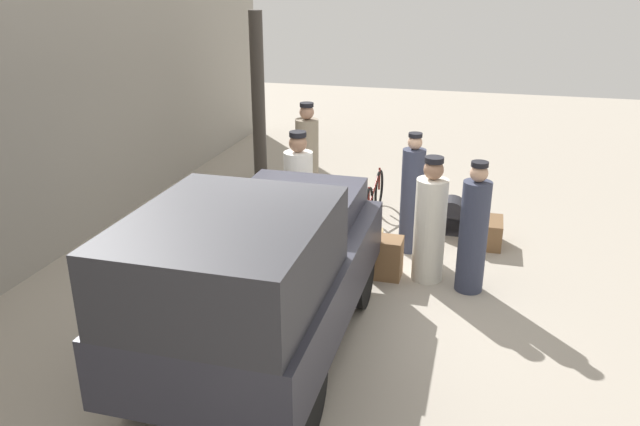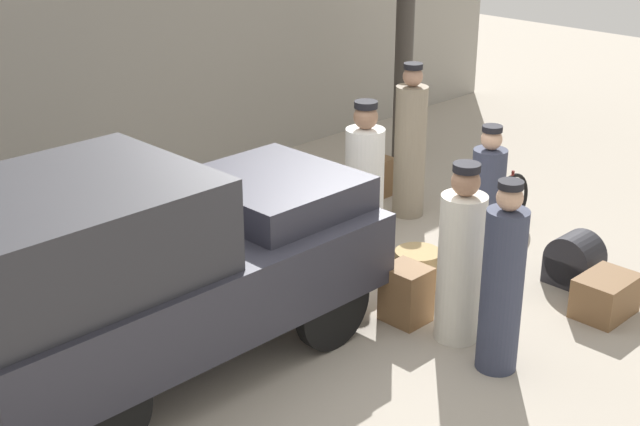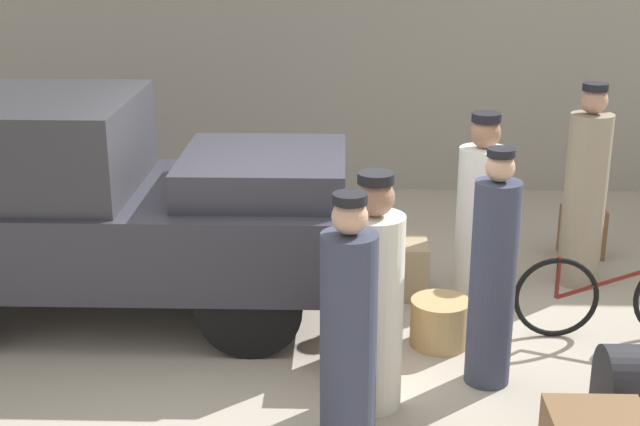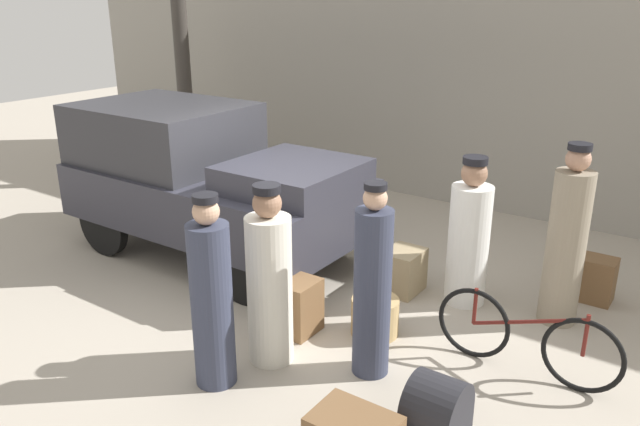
{
  "view_description": "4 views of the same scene",
  "coord_description": "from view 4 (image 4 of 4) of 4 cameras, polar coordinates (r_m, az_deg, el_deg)",
  "views": [
    {
      "loc": [
        -7.0,
        -1.75,
        3.84
      ],
      "look_at": [
        0.2,
        0.2,
        0.95
      ],
      "focal_mm": 35.0,
      "sensor_mm": 36.0,
      "label": 1
    },
    {
      "loc": [
        -5.33,
        -5.36,
        4.17
      ],
      "look_at": [
        0.2,
        0.2,
        0.95
      ],
      "focal_mm": 50.0,
      "sensor_mm": 36.0,
      "label": 2
    },
    {
      "loc": [
        0.4,
        -6.7,
        3.27
      ],
      "look_at": [
        0.2,
        0.2,
        0.95
      ],
      "focal_mm": 50.0,
      "sensor_mm": 36.0,
      "label": 3
    },
    {
      "loc": [
        3.83,
        -5.04,
        3.23
      ],
      "look_at": [
        0.2,
        0.2,
        0.95
      ],
      "focal_mm": 35.0,
      "sensor_mm": 36.0,
      "label": 4
    }
  ],
  "objects": [
    {
      "name": "porter_with_bicycle",
      "position": [
        5.4,
        4.81,
        -6.88
      ],
      "size": [
        0.33,
        0.33,
        1.77
      ],
      "color": "#33384C",
      "rests_on": "ground"
    },
    {
      "name": "suitcase_tan_flat",
      "position": [
        6.25,
        -2.03,
        -8.52
      ],
      "size": [
        0.36,
        0.4,
        0.55
      ],
      "color": "brown",
      "rests_on": "ground"
    },
    {
      "name": "canopy_pillar_left",
      "position": [
        11.11,
        -12.27,
        10.8
      ],
      "size": [
        0.26,
        0.26,
        3.2
      ],
      "color": "#38332D",
      "rests_on": "ground"
    },
    {
      "name": "truck",
      "position": [
        8.03,
        -10.68,
        3.37
      ],
      "size": [
        3.83,
        1.83,
        1.87
      ],
      "color": "black",
      "rests_on": "ground"
    },
    {
      "name": "suitcase_black_upright",
      "position": [
        7.5,
        23.8,
        -5.55
      ],
      "size": [
        0.41,
        0.32,
        0.5
      ],
      "color": "brown",
      "rests_on": "ground"
    },
    {
      "name": "bicycle",
      "position": [
        5.87,
        18.28,
        -10.78
      ],
      "size": [
        1.64,
        0.04,
        0.73
      ],
      "color": "black",
      "rests_on": "ground"
    },
    {
      "name": "station_building_facade",
      "position": [
        9.93,
        12.21,
        13.58
      ],
      "size": [
        16.0,
        0.15,
        4.5
      ],
      "color": "gray",
      "rests_on": "ground"
    },
    {
      "name": "porter_carrying_trunk",
      "position": [
        6.67,
        21.6,
        -2.56
      ],
      "size": [
        0.38,
        0.38,
        1.88
      ],
      "color": "gray",
      "rests_on": "ground"
    },
    {
      "name": "conductor_in_dark_uniform",
      "position": [
        5.61,
        -4.64,
        -6.44
      ],
      "size": [
        0.41,
        0.41,
        1.69
      ],
      "color": "silver",
      "rests_on": "ground"
    },
    {
      "name": "ground_plane",
      "position": [
        7.1,
        -2.26,
        -7.37
      ],
      "size": [
        30.0,
        30.0,
        0.0
      ],
      "primitive_type": "plane",
      "color": "#A89E8E"
    },
    {
      "name": "porter_lifting_near_truck",
      "position": [
        6.83,
        13.44,
        -2.31
      ],
      "size": [
        0.44,
        0.44,
        1.63
      ],
      "color": "white",
      "rests_on": "ground"
    },
    {
      "name": "wicker_basket",
      "position": [
        6.27,
        5.04,
        -9.39
      ],
      "size": [
        0.47,
        0.47,
        0.38
      ],
      "color": "tan",
      "rests_on": "ground"
    },
    {
      "name": "porter_standing_middle",
      "position": [
        5.34,
        -9.87,
        -7.83
      ],
      "size": [
        0.36,
        0.36,
        1.72
      ],
      "color": "#33384C",
      "rests_on": "ground"
    },
    {
      "name": "trunk_large_brown",
      "position": [
        7.12,
        7.61,
        -5.26
      ],
      "size": [
        0.38,
        0.47,
        0.49
      ],
      "color": "#9E8966",
      "rests_on": "ground"
    },
    {
      "name": "trunk_barrel_dark",
      "position": [
        4.97,
        10.57,
        -17.65
      ],
      "size": [
        0.4,
        0.51,
        0.55
      ],
      "color": "#232328",
      "rests_on": "ground"
    }
  ]
}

